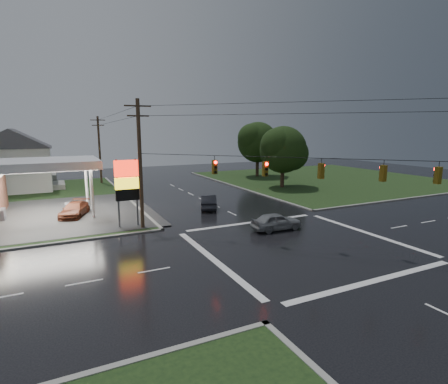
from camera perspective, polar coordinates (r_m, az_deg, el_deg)
name	(u,v)px	position (r m, az deg, el deg)	size (l,w,h in m)	color
ground	(299,245)	(27.01, 12.12, -8.39)	(120.00, 120.00, 0.00)	black
grass_ne	(326,179)	(62.88, 16.29, 2.07)	(36.00, 36.00, 0.08)	black
pylon_sign	(127,182)	(31.36, -15.59, 1.58)	(2.00, 0.35, 6.00)	#59595E
utility_pole_nw	(140,163)	(30.38, -13.54, 4.66)	(2.20, 0.32, 11.00)	#382619
utility_pole_n	(100,149)	(58.48, -19.66, 6.65)	(2.20, 0.32, 10.50)	#382619
traffic_signals	(303,158)	(25.71, 12.72, 5.43)	(26.87, 26.87, 1.47)	black
house_near	(15,159)	(56.41, -31.01, 4.59)	(11.05, 8.48, 8.60)	silver
house_far	(14,154)	(68.43, -31.02, 5.33)	(11.05, 8.48, 8.60)	silver
tree_ne_near	(284,150)	(51.80, 9.76, 6.81)	(7.99, 6.80, 8.98)	black
tree_ne_far	(258,142)	(63.43, 5.64, 8.07)	(8.46, 7.20, 9.80)	black
car_north	(209,202)	(37.95, -2.54, -1.56)	(1.63, 4.67, 1.54)	black
car_crossing	(276,221)	(30.30, 8.52, -4.75)	(1.76, 4.37, 1.49)	gray
car_pump	(75,210)	(37.50, -23.22, -2.64)	(1.97, 4.84, 1.41)	#5E2815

